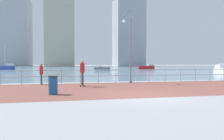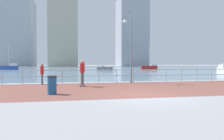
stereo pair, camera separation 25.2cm
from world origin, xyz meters
TOP-DOWN VIEW (x-y plane):
  - ground at (0.00, 40.00)m, footprint 220.00×220.00m
  - brick_paving at (0.00, 3.03)m, footprint 28.00×7.40m
  - harbor_water at (0.00, 51.73)m, footprint 180.00×88.00m
  - waterfront_railing at (-0.00, 6.73)m, footprint 25.25×0.06m
  - lamppost at (0.88, 6.12)m, footprint 0.82×0.36m
  - skateboarder at (-2.78, 4.43)m, footprint 0.41×0.55m
  - bystander at (-5.59, 6.38)m, footprint 0.29×0.56m
  - trash_bin at (-4.43, 1.26)m, footprint 0.46×0.46m
  - sailboat_red at (18.31, 16.91)m, footprint 1.94×4.10m
  - sailboat_blue at (-17.72, 42.32)m, footprint 4.35×2.62m
  - sailboat_ivory at (15.38, 39.89)m, footprint 4.04×1.68m
  - sailboat_navy at (3.12, 34.04)m, footprint 3.18×2.63m
  - tower_concrete at (-30.06, 103.52)m, footprint 14.95×15.78m
  - tower_beige at (-7.42, 88.84)m, footprint 12.69×11.77m
  - tower_slate at (27.88, 99.33)m, footprint 14.75×14.82m

SIDE VIEW (x-z plane):
  - ground at x=0.00m, z-range 0.00..0.00m
  - harbor_water at x=0.00m, z-range 0.00..0.00m
  - brick_paving at x=0.00m, z-range 0.00..0.01m
  - sailboat_navy at x=3.12m, z-range -1.81..2.66m
  - trash_bin at x=-4.43m, z-range 0.00..0.93m
  - sailboat_ivory at x=15.38m, z-range -2.23..3.28m
  - sailboat_red at x=18.31m, z-range -2.24..3.30m
  - sailboat_blue at x=-17.72m, z-range -2.36..3.48m
  - waterfront_railing at x=0.00m, z-range 0.20..1.25m
  - bystander at x=-5.59m, z-range 0.12..1.64m
  - skateboarder at x=-2.78m, z-range 0.18..1.96m
  - lamppost at x=0.88m, z-range 0.30..5.88m
  - tower_concrete at x=-30.06m, z-range -0.83..34.34m
  - tower_slate at x=27.88m, z-range -0.83..36.72m
  - tower_beige at x=-7.42m, z-range -0.83..43.93m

